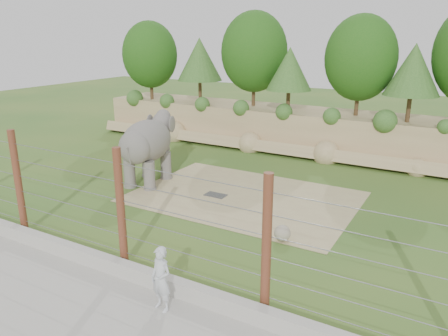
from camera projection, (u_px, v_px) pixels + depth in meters
The scene contains 10 objects.
ground at pixel (200, 217), 17.98m from camera, with size 90.00×90.00×0.00m, color #356325.
back_embankment at pixel (318, 89), 27.02m from camera, with size 30.00×5.52×8.77m.
dirt_patch at pixel (244, 197), 20.22m from camera, with size 10.00×7.00×0.02m, color tan.
drain_grate at pixel (216, 195), 20.37m from camera, with size 1.00×0.60×0.03m, color #262628.
elephant at pixel (147, 151), 21.66m from camera, with size 1.78×4.14×3.35m, color slate, non-canonical shape.
stone_ball at pixel (282, 233), 15.84m from camera, with size 0.61×0.61×0.61m, color gray.
retaining_wall at pixel (114, 266), 13.76m from camera, with size 26.00×0.35×0.50m, color #AFACA2.
walkway at pixel (64, 305), 12.18m from camera, with size 26.00×4.00×0.01m, color #AFACA2.
barrier_fence at pixel (121, 209), 13.66m from camera, with size 20.26×0.26×4.00m.
zookeeper at pixel (161, 279), 11.74m from camera, with size 0.68×0.44×1.86m, color silver.
Camera 1 is at (9.11, -13.87, 7.28)m, focal length 35.00 mm.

